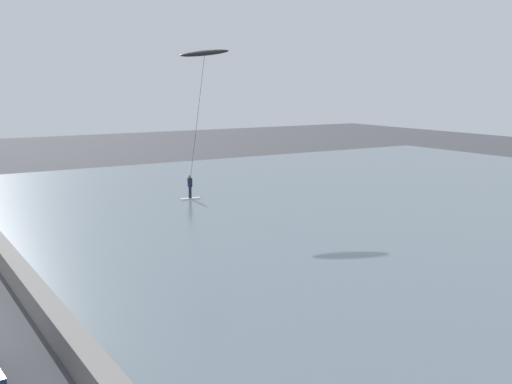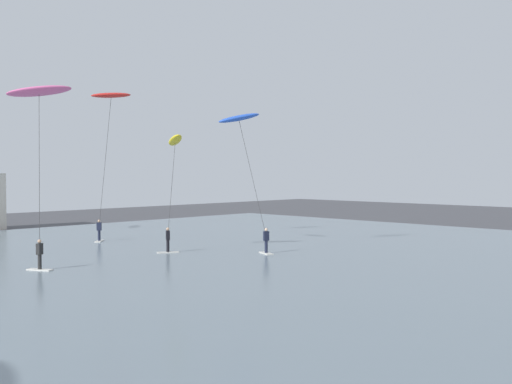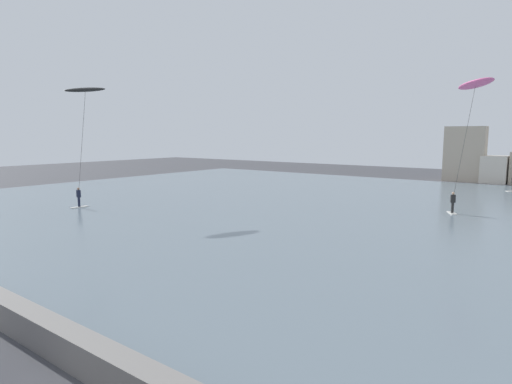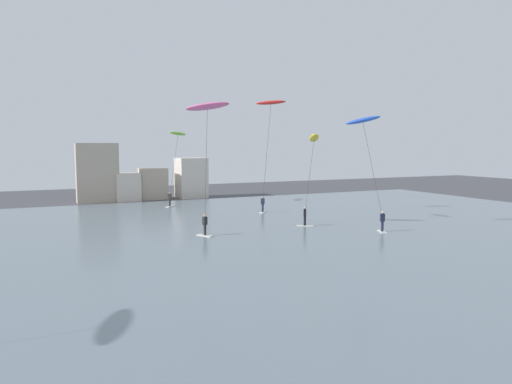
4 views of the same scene
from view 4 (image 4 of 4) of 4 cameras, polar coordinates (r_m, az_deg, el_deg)
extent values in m
cube|color=slate|center=(32.85, -8.25, -6.38)|extent=(84.00, 52.00, 0.10)
cube|color=#B7A893|center=(60.05, -18.61, 2.20)|extent=(4.87, 2.12, 7.17)
cube|color=beige|center=(61.19, -15.34, 0.60)|extent=(2.97, 3.74, 3.44)
cube|color=#B7A893|center=(61.94, -12.33, 0.99)|extent=(3.36, 2.74, 4.00)
cube|color=beige|center=(62.85, -7.84, 1.71)|extent=(3.61, 3.67, 5.25)
cube|color=silver|center=(47.89, 0.81, -2.45)|extent=(1.27, 1.33, 0.06)
cylinder|color=#191E33|center=(47.84, 0.81, -1.95)|extent=(0.20, 0.20, 0.78)
cube|color=#191E33|center=(47.75, 0.81, -1.13)|extent=(0.40, 0.39, 0.60)
sphere|color=tan|center=(47.70, 0.81, -0.64)|extent=(0.20, 0.20, 0.20)
cylinder|color=#333333|center=(46.60, 1.30, 4.57)|extent=(0.05, 1.85, 9.63)
ellipsoid|color=red|center=(45.96, 1.81, 10.75)|extent=(3.06, 1.83, 0.60)
cube|color=silver|center=(53.17, -10.36, -1.74)|extent=(1.27, 1.33, 0.06)
cylinder|color=black|center=(53.12, -10.37, -1.29)|extent=(0.20, 0.20, 0.78)
cube|color=black|center=(53.04, -10.38, -0.55)|extent=(0.40, 0.39, 0.60)
sphere|color=tan|center=(53.00, -10.39, -0.11)|extent=(0.20, 0.20, 0.20)
cylinder|color=#333333|center=(53.74, -9.89, 3.17)|extent=(1.52, 1.61, 6.89)
ellipsoid|color=#7AD133|center=(54.67, -9.41, 6.98)|extent=(3.01, 3.01, 0.58)
cube|color=silver|center=(40.04, 5.91, -4.07)|extent=(1.44, 1.06, 0.06)
cylinder|color=black|center=(39.97, 5.91, -3.48)|extent=(0.20, 0.20, 0.78)
cube|color=black|center=(39.87, 5.92, -2.50)|extent=(0.36, 0.40, 0.60)
sphere|color=tan|center=(39.81, 5.93, -1.91)|extent=(0.20, 0.20, 0.20)
cylinder|color=#333333|center=(40.39, 6.48, 1.93)|extent=(1.51, 1.09, 6.18)
ellipsoid|color=yellow|center=(41.15, 7.02, 6.50)|extent=(1.80, 2.52, 0.93)
cube|color=silver|center=(35.74, -6.18, -5.25)|extent=(1.04, 1.44, 0.06)
cylinder|color=black|center=(35.67, -6.18, -4.58)|extent=(0.20, 0.20, 0.78)
cube|color=black|center=(35.55, -6.19, -3.49)|extent=(0.40, 0.35, 0.60)
sphere|color=tan|center=(35.49, -6.20, -2.83)|extent=(0.20, 0.20, 0.20)
cylinder|color=#333333|center=(35.94, -6.05, 3.34)|extent=(0.81, 1.46, 8.50)
ellipsoid|color=pink|center=(36.83, -5.90, 10.25)|extent=(3.47, 3.18, 1.02)
cube|color=silver|center=(38.46, 14.98, -4.63)|extent=(0.97, 1.46, 0.06)
cylinder|color=#191E33|center=(38.39, 15.00, -4.02)|extent=(0.20, 0.20, 0.78)
cube|color=#191E33|center=(38.29, 15.03, -3.00)|extent=(0.40, 0.34, 0.60)
sphere|color=beige|center=(38.23, 15.04, -2.39)|extent=(0.20, 0.20, 0.20)
cylinder|color=#333333|center=(38.29, 13.90, 2.61)|extent=(0.87, 1.67, 7.52)
ellipsoid|color=blue|center=(38.68, 12.78, 8.45)|extent=(2.88, 2.12, 0.97)
camera|label=1|loc=(23.41, 65.77, 4.84)|focal=43.40mm
camera|label=2|loc=(4.88, -74.39, -16.63)|focal=41.94mm
camera|label=3|loc=(18.89, 69.47, -0.54)|focal=30.18mm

